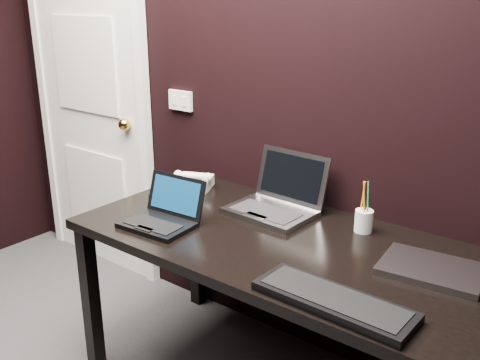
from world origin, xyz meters
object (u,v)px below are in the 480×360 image
Objects in this scene: ext_keyboard at (333,301)px; door at (91,100)px; mobile_phone at (156,192)px; closed_laptop at (432,269)px; desk_phone at (194,182)px; desk at (287,259)px; netbook at (163,216)px; silver_laptop at (276,202)px; pen_cup at (364,220)px.

door is at bearing 161.41° from ext_keyboard.
closed_laptop is at bearing 3.52° from mobile_phone.
closed_laptop is 1.21m from desk_phone.
netbook is at bearing -159.25° from desk.
door is at bearing 158.28° from mobile_phone.
netbook is 0.81× the size of silver_laptop.
ext_keyboard is 1.42× the size of closed_laptop.
netbook is 0.60× the size of ext_keyboard.
mobile_phone is at bearing 179.24° from desk.
mobile_phone is (-1.09, 0.31, 0.02)m from ext_keyboard.
ext_keyboard is (0.55, -0.51, -0.03)m from silver_laptop.
silver_laptop is 4.28× the size of mobile_phone.
silver_laptop is at bearing 170.36° from closed_laptop.
door is 4.27× the size of ext_keyboard.
netbook is at bearing -64.36° from desk_phone.
door is 1.86m from pen_cup.
pen_cup reaches higher than desk.
ext_keyboard is 2.38× the size of pen_cup.
netbook is 1.42× the size of pen_cup.
mobile_phone is 0.41× the size of pen_cup.
pen_cup reaches higher than netbook.
door reaches higher than mobile_phone.
door reaches higher than silver_laptop.
netbook is 1.45× the size of desk_phone.
desk is 19.75× the size of mobile_phone.
door reaches higher than ext_keyboard.
desk is 3.39× the size of ext_keyboard.
silver_laptop is (0.29, 0.39, 0.01)m from netbook.
ext_keyboard is (2.01, -0.67, -0.29)m from door.
door is 1.26× the size of desk.
closed_laptop is at bearing 67.02° from ext_keyboard.
desk_phone reaches higher than closed_laptop.
desk_phone is 0.87m from pen_cup.
ext_keyboard reaches higher than closed_laptop.
netbook is 3.48× the size of mobile_phone.
mobile_phone is (-1.25, -0.08, 0.02)m from closed_laptop.
desk is at bearing -0.76° from mobile_phone.
desk is at bearing -126.95° from pen_cup.
pen_cup is at bearing -3.79° from door.
desk_phone reaches higher than mobile_phone.
ext_keyboard is 5.82× the size of mobile_phone.
desk_phone is at bearing 75.33° from mobile_phone.
door is at bearing 173.45° from silver_laptop.
desk is 0.48m from ext_keyboard.
pen_cup is at bearing 106.76° from ext_keyboard.
mobile_phone is at bearing 141.22° from netbook.
door is 10.17× the size of pen_cup.
closed_laptop is at bearing 9.44° from desk.
desk_phone is 2.40× the size of mobile_phone.
netbook is 0.31m from mobile_phone.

